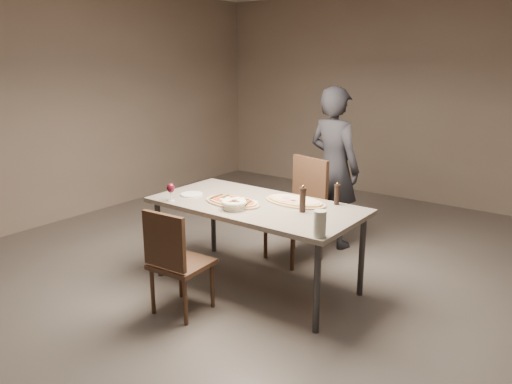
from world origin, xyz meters
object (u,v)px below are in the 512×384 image
Objects in this scene: diner at (334,168)px; dining_table at (256,210)px; pepper_mill_left at (303,199)px; carafe at (320,224)px; zucchini_pizza at (232,201)px; chair_far at (301,203)px; chair_near at (174,257)px; bread_basket at (234,204)px; ham_pizza at (295,201)px.

dining_table is at bearing 99.80° from diner.
pepper_mill_left is 1.19× the size of carafe.
zucchini_pizza is 2.85× the size of carafe.
chair_far reaches higher than carafe.
dining_table is 0.84m from chair_near.
pepper_mill_left reaches higher than chair_near.
bread_basket is 0.12× the size of diner.
bread_basket is at bearing 103.07° from chair_far.
chair_far is (-0.47, 0.75, -0.29)m from pepper_mill_left.
carafe is (0.87, -0.14, 0.05)m from bread_basket.
dining_table is 3.17× the size of ham_pizza.
dining_table is 8.12× the size of pepper_mill_left.
zucchini_pizza is 0.17m from bread_basket.
diner reaches higher than zucchini_pizza.
bread_basket is at bearing 170.83° from carafe.
zucchini_pizza is 0.32× the size of diner.
carafe reaches higher than bread_basket.
diner is at bearing 86.61° from bread_basket.
diner is (0.05, 1.29, 0.14)m from dining_table.
dining_table is 0.93m from carafe.
dining_table is 0.21m from zucchini_pizza.
pepper_mill_left reaches higher than ham_pizza.
chair_near is at bearing -134.09° from ham_pizza.
chair_near is (-0.18, -0.79, -0.21)m from dining_table.
ham_pizza is 0.57× the size of chair_far.
dining_table is 1.80× the size of chair_far.
diner is at bearing 79.47° from chair_near.
chair_far is at bearing 96.73° from ham_pizza.
dining_table is 9.66× the size of carafe.
ham_pizza is 0.27m from pepper_mill_left.
chair_far is at bearing 122.19° from pepper_mill_left.
dining_table is 0.34m from ham_pizza.
ham_pizza is at bearing 130.81° from chair_far.
chair_far reaches higher than ham_pizza.
diner reaches higher than ham_pizza.
ham_pizza is (0.26, 0.21, 0.07)m from dining_table.
dining_table is 8.68× the size of bread_basket.
carafe is 0.11× the size of diner.
ham_pizza is 0.54m from bread_basket.
chair_near is at bearing -104.14° from bread_basket.
diner reaches higher than pepper_mill_left.
ham_pizza is 2.74× the size of bread_basket.
bread_basket is 1.04m from chair_far.
bread_basket is at bearing 98.47° from diner.
zucchini_pizza is (-0.16, -0.12, 0.07)m from dining_table.
ham_pizza is at bearing 134.12° from carafe.
chair_far is (-0.03, 0.78, -0.13)m from dining_table.
pepper_mill_left reaches higher than dining_table.
carafe is at bearing 17.89° from chair_near.
bread_basket is 0.24× the size of chair_near.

